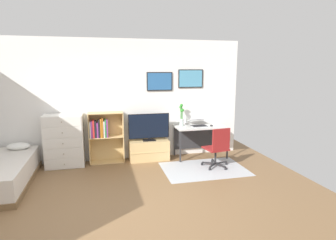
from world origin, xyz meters
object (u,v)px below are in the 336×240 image
at_px(bookshelf, 103,134).
at_px(wine_glass, 185,122).
at_px(office_chair, 218,147).
at_px(bamboo_vase, 182,115).
at_px(dresser, 64,141).
at_px(laptop, 198,123).
at_px(tv_stand, 149,150).
at_px(television, 149,127).
at_px(computer_mouse, 211,125).
at_px(desk, 200,131).

xyz_separation_m(bookshelf, wine_glass, (1.82, -0.17, 0.22)).
height_order(office_chair, bamboo_vase, bamboo_vase).
relative_size(dresser, laptop, 2.63).
height_order(tv_stand, wine_glass, wine_glass).
relative_size(dresser, television, 1.22).
height_order(tv_stand, computer_mouse, computer_mouse).
xyz_separation_m(dresser, desk, (3.01, 0.01, 0.04)).
height_order(dresser, desk, dresser).
bearing_deg(television, computer_mouse, -4.20).
relative_size(television, computer_mouse, 8.84).
height_order(television, bamboo_vase, bamboo_vase).
height_order(tv_stand, bamboo_vase, bamboo_vase).
distance_m(television, bamboo_vase, 0.83).
bearing_deg(dresser, computer_mouse, -2.00).
bearing_deg(tv_stand, bamboo_vase, 5.87).
relative_size(television, laptop, 2.16).
xyz_separation_m(dresser, television, (1.81, -0.01, 0.21)).
xyz_separation_m(desk, wine_glass, (-0.39, -0.12, 0.27)).
distance_m(tv_stand, computer_mouse, 1.55).
bearing_deg(wine_glass, laptop, 19.24).
distance_m(tv_stand, laptop, 1.30).
distance_m(office_chair, wine_glass, 0.98).
distance_m(tv_stand, television, 0.54).
bearing_deg(wine_glass, television, 173.10).
bearing_deg(office_chair, dresser, 156.40).
relative_size(dresser, tv_stand, 1.26).
bearing_deg(desk, tv_stand, 179.70).
relative_size(tv_stand, office_chair, 1.03).
distance_m(bookshelf, bamboo_vase, 1.82).
relative_size(tv_stand, television, 0.96).
bearing_deg(bookshelf, office_chair, -21.58).
height_order(desk, computer_mouse, computer_mouse).
distance_m(tv_stand, office_chair, 1.58).
xyz_separation_m(laptop, computer_mouse, (0.29, -0.13, -0.05)).
height_order(television, computer_mouse, television).
bearing_deg(laptop, bamboo_vase, 163.02).
bearing_deg(laptop, dresser, 175.87).
height_order(bookshelf, computer_mouse, bookshelf).
xyz_separation_m(office_chair, wine_glass, (-0.49, 0.74, 0.42)).
distance_m(bookshelf, office_chair, 2.49).
height_order(bookshelf, bamboo_vase, bamboo_vase).
bearing_deg(laptop, wine_glass, -165.13).
distance_m(desk, laptop, 0.21).
xyz_separation_m(tv_stand, desk, (1.21, -0.01, 0.37)).
xyz_separation_m(laptop, bamboo_vase, (-0.37, 0.08, 0.20)).
xyz_separation_m(dresser, bamboo_vase, (2.59, 0.10, 0.44)).
relative_size(desk, laptop, 2.79).
bearing_deg(television, bookshelf, 175.82).
distance_m(television, wine_glass, 0.83).
height_order(dresser, wine_glass, dresser).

